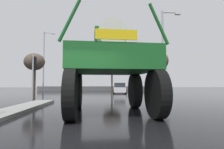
# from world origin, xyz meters

# --- Properties ---
(ground_plane) EXTENTS (120.00, 120.00, 0.00)m
(ground_plane) POSITION_xyz_m (0.00, 18.00, 0.00)
(ground_plane) COLOR black
(median_island) EXTENTS (1.30, 7.84, 0.15)m
(median_island) POSITION_xyz_m (-3.44, 4.85, 0.07)
(median_island) COLOR gray
(median_island) RESTS_ON ground
(oversize_sprayer) EXTENTS (4.09, 5.42, 4.33)m
(oversize_sprayer) POSITION_xyz_m (1.00, 3.51, 2.15)
(oversize_sprayer) COLOR black
(oversize_sprayer) RESTS_ON ground
(sedan_ahead) EXTENTS (2.20, 4.25, 1.52)m
(sedan_ahead) POSITION_xyz_m (3.51, 21.70, 0.71)
(sedan_ahead) COLOR silver
(sedan_ahead) RESTS_ON ground
(traffic_signal_near_left) EXTENTS (0.24, 0.54, 3.48)m
(traffic_signal_near_left) POSITION_xyz_m (-4.42, 9.07, 2.54)
(traffic_signal_near_left) COLOR #A8AAAF
(traffic_signal_near_left) RESTS_ON ground
(traffic_signal_near_right) EXTENTS (0.24, 0.54, 3.26)m
(traffic_signal_near_right) POSITION_xyz_m (3.11, 9.07, 2.37)
(traffic_signal_near_right) COLOR #A8AAAF
(traffic_signal_near_right) RESTS_ON ground
(streetlight_near_right) EXTENTS (1.81, 0.24, 8.07)m
(streetlight_near_right) POSITION_xyz_m (6.40, 11.07, 4.48)
(streetlight_near_right) COLOR #A8AAAF
(streetlight_near_right) RESTS_ON ground
(streetlight_far_left) EXTENTS (1.69, 0.24, 9.36)m
(streetlight_far_left) POSITION_xyz_m (-7.86, 22.97, 5.11)
(streetlight_far_left) COLOR #A8AAAF
(streetlight_far_left) RESTS_ON ground
(bare_tree_left) EXTENTS (2.68, 2.68, 5.48)m
(bare_tree_left) POSITION_xyz_m (-8.24, 19.93, 4.25)
(bare_tree_left) COLOR #473828
(bare_tree_left) RESTS_ON ground
(bare_tree_right) EXTENTS (3.33, 3.33, 5.79)m
(bare_tree_right) POSITION_xyz_m (7.87, 18.25, 4.33)
(bare_tree_right) COLOR #473828
(bare_tree_right) RESTS_ON ground
(bare_tree_far_center) EXTENTS (3.44, 3.44, 6.36)m
(bare_tree_far_center) POSITION_xyz_m (2.83, 28.44, 4.87)
(bare_tree_far_center) COLOR #473828
(bare_tree_far_center) RESTS_ON ground
(roadside_barrier) EXTENTS (24.32, 0.24, 0.90)m
(roadside_barrier) POSITION_xyz_m (0.00, 32.87, 0.45)
(roadside_barrier) COLOR #59595B
(roadside_barrier) RESTS_ON ground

